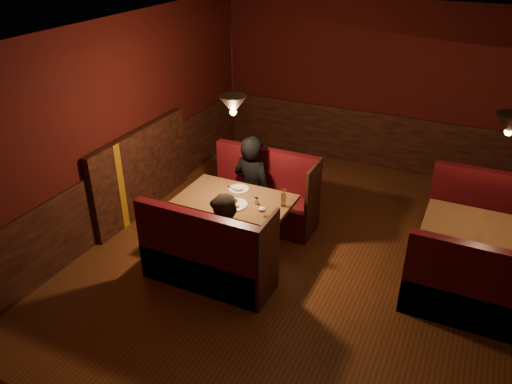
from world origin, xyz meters
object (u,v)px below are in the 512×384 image
at_px(main_bench_far, 264,200).
at_px(diner_a, 252,170).
at_px(second_bench_far, 483,224).
at_px(diner_b, 227,226).
at_px(second_table, 481,240).
at_px(main_table, 237,211).
at_px(second_bench_near, 474,296).
at_px(main_bench_near, 206,261).

distance_m(main_bench_far, diner_a, 0.55).
xyz_separation_m(second_bench_far, diner_b, (-2.81, -2.09, 0.41)).
relative_size(second_table, diner_a, 0.78).
bearing_deg(second_bench_far, main_bench_far, -167.34).
xyz_separation_m(main_bench_far, second_bench_far, (2.97, 0.67, -0.01)).
xyz_separation_m(main_table, diner_b, (0.17, -0.59, 0.14)).
distance_m(second_table, diner_b, 3.06).
bearing_deg(diner_a, second_bench_near, 176.72).
distance_m(second_table, second_bench_far, 0.84).
height_order(second_bench_near, diner_b, diner_b).
height_order(second_bench_far, diner_a, diner_a).
bearing_deg(main_table, second_table, 13.11).
height_order(main_table, second_bench_far, second_bench_far).
xyz_separation_m(second_bench_near, diner_a, (-3.09, 0.82, 0.52)).
bearing_deg(diner_a, main_bench_near, 106.00).
relative_size(main_bench_near, second_bench_far, 1.07).
bearing_deg(diner_b, diner_a, 99.92).
bearing_deg(second_table, second_bench_far, 87.80).
xyz_separation_m(second_bench_near, diner_b, (-2.81, -0.47, 0.41)).
xyz_separation_m(diner_a, diner_b, (0.28, -1.29, -0.12)).
bearing_deg(second_bench_near, main_table, 177.61).
height_order(second_table, diner_b, diner_b).
distance_m(main_bench_near, second_table, 3.31).
xyz_separation_m(second_bench_far, second_bench_near, (0.00, -1.62, 0.00)).
bearing_deg(diner_b, second_bench_near, 7.28).
relative_size(main_table, second_table, 1.08).
relative_size(second_bench_far, diner_b, 1.00).
relative_size(main_bench_far, main_bench_near, 1.00).
relative_size(main_bench_far, diner_a, 0.93).
bearing_deg(diner_a, diner_b, 113.74).
distance_m(main_table, diner_a, 0.75).
relative_size(main_bench_far, second_bench_near, 1.07).
distance_m(second_bench_far, second_bench_near, 1.62).
relative_size(main_bench_near, diner_b, 1.08).
relative_size(main_bench_far, diner_b, 1.08).
bearing_deg(second_bench_far, main_table, -153.31).
height_order(main_table, diner_a, diner_a).
relative_size(main_table, main_bench_near, 0.91).
distance_m(main_bench_far, main_bench_near, 1.67).
bearing_deg(main_bench_far, diner_a, -130.73).
xyz_separation_m(main_bench_far, diner_b, (0.16, -1.43, 0.40)).
distance_m(main_table, diner_b, 0.63).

